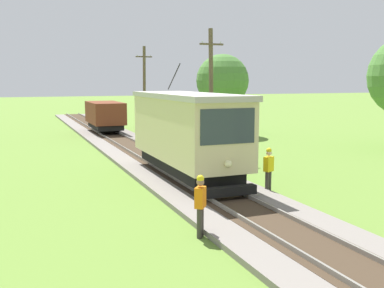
# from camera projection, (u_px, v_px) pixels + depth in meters

# --- Properties ---
(red_tram) EXTENTS (2.60, 8.54, 4.79)m
(red_tram) POSITION_uv_depth(u_px,v_px,m) (187.00, 131.00, 19.41)
(red_tram) COLOR beige
(red_tram) RESTS_ON rail_right
(freight_car) EXTENTS (2.40, 5.20, 2.31)m
(freight_car) POSITION_uv_depth(u_px,v_px,m) (105.00, 115.00, 36.40)
(freight_car) COLOR brown
(freight_car) RESTS_ON rail_right
(utility_pole_mid) EXTENTS (1.40, 0.52, 7.20)m
(utility_pole_mid) POSITION_uv_depth(u_px,v_px,m) (211.00, 92.00, 24.97)
(utility_pole_mid) COLOR brown
(utility_pole_mid) RESTS_ON ground
(utility_pole_far) EXTENTS (1.40, 0.49, 7.17)m
(utility_pole_far) POSITION_uv_depth(u_px,v_px,m) (144.00, 89.00, 37.46)
(utility_pole_far) COLOR brown
(utility_pole_far) RESTS_ON ground
(gravel_pile) EXTENTS (2.68, 2.68, 1.12)m
(gravel_pile) POSITION_uv_depth(u_px,v_px,m) (174.00, 128.00, 35.97)
(gravel_pile) COLOR gray
(gravel_pile) RESTS_ON ground
(track_worker) EXTENTS (0.43, 0.45, 1.78)m
(track_worker) POSITION_uv_depth(u_px,v_px,m) (200.00, 203.00, 12.44)
(track_worker) COLOR #38332D
(track_worker) RESTS_ON ground
(second_worker) EXTENTS (0.44, 0.37, 1.78)m
(second_worker) POSITION_uv_depth(u_px,v_px,m) (269.00, 168.00, 17.42)
(second_worker) COLOR #38332D
(second_worker) RESTS_ON ground
(tree_right_near) EXTENTS (4.19, 4.19, 6.44)m
(tree_right_near) POSITION_uv_depth(u_px,v_px,m) (222.00, 81.00, 35.68)
(tree_right_near) COLOR #4C3823
(tree_right_near) RESTS_ON ground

